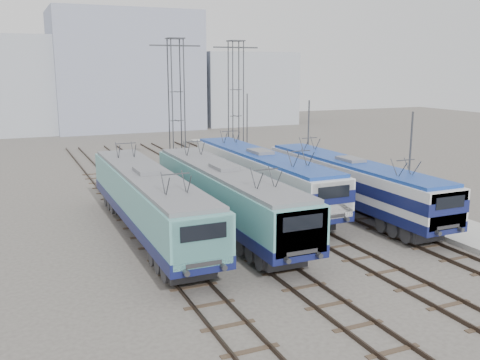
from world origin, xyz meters
name	(u,v)px	position (x,y,z in m)	size (l,w,h in m)	color
ground	(302,252)	(0.00, 0.00, 0.00)	(160.00, 160.00, 0.00)	#514C47
platform	(368,198)	(10.20, 8.00, 0.15)	(4.00, 70.00, 0.30)	#9E9E99
locomotive_far_left	(149,199)	(-6.75, 5.68, 2.31)	(2.94, 18.59, 3.50)	#11174A
locomotive_center_left	(226,194)	(-2.25, 5.21, 2.28)	(2.90, 18.33, 3.45)	#11174A
locomotive_center_right	(261,173)	(2.25, 9.66, 2.35)	(2.91, 18.41, 3.46)	#11174A
locomotive_far_right	(351,181)	(6.75, 5.33, 2.24)	(2.77, 17.52, 3.29)	#11174A
catenary_tower_west	(177,102)	(0.00, 22.00, 6.64)	(4.50, 1.20, 12.00)	#3F4247
catenary_tower_east	(236,99)	(6.50, 24.00, 6.64)	(4.50, 1.20, 12.00)	#3F4247
mast_front	(409,169)	(8.60, 2.00, 3.50)	(0.12, 0.12, 7.00)	#3F4247
mast_mid	(308,144)	(8.60, 14.00, 3.50)	(0.12, 0.12, 7.00)	#3F4247
mast_rear	(247,128)	(8.60, 26.00, 3.50)	(0.12, 0.12, 7.00)	#3F4247
building_west	(1,85)	(-14.00, 62.00, 7.00)	(18.00, 12.00, 14.00)	#A0A7B1
building_center	(125,71)	(4.00, 62.00, 9.00)	(22.00, 14.00, 18.00)	#8F96AE
building_east	(242,88)	(24.00, 62.00, 6.00)	(16.00, 12.00, 12.00)	#A0A7B1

